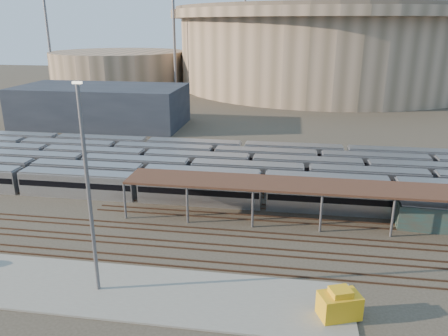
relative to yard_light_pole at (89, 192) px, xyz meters
name	(u,v)px	position (x,y,z in m)	size (l,w,h in m)	color
ground	(181,226)	(4.49, 15.19, -10.39)	(420.00, 420.00, 0.00)	#383026
apron	(95,288)	(-0.51, 0.19, -10.29)	(50.00, 9.00, 0.20)	gray
subway_trains	(218,169)	(6.13, 33.69, -8.59)	(130.26, 23.90, 3.60)	silver
inspection_shed	(356,189)	(26.49, 19.19, -5.41)	(60.30, 6.00, 5.30)	slate
empty_tracks	(171,244)	(4.49, 10.19, -10.30)	(170.00, 9.62, 0.18)	#4C3323
stadium	(324,45)	(29.49, 155.19, 6.08)	(124.00, 124.00, 32.50)	#9C826A
secondary_arena	(119,68)	(-55.51, 145.19, -3.39)	(56.00, 56.00, 14.00)	#9C826A
service_building	(101,106)	(-30.51, 70.19, -5.39)	(42.00, 20.00, 10.00)	#1E232D
floodlight_0	(174,36)	(-25.51, 125.19, 10.25)	(4.00, 1.00, 38.40)	slate
floodlight_1	(48,35)	(-80.51, 135.19, 10.25)	(4.00, 1.00, 38.40)	slate
floodlight_3	(245,33)	(-5.51, 175.19, 10.25)	(4.00, 1.00, 38.40)	slate
yard_light_pole	(89,192)	(0.00, 0.00, 0.00)	(0.82, 0.36, 20.22)	slate
yellow_equipment	(339,305)	(22.99, -0.64, -9.09)	(3.55, 2.22, 2.22)	gold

